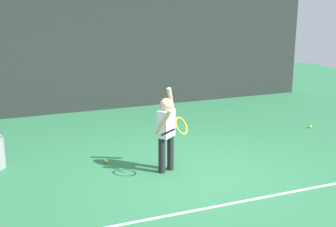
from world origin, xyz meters
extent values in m
plane|color=#2D7247|center=(0.00, 0.00, 0.00)|extent=(20.00, 20.00, 0.00)
cube|color=white|center=(0.00, -1.00, 0.00)|extent=(9.00, 0.05, 0.00)
cube|color=#282D2B|center=(0.00, 4.86, 1.81)|extent=(10.86, 0.08, 3.62)
cylinder|color=slate|center=(-1.76, 4.92, 1.88)|extent=(0.09, 0.09, 3.77)
cylinder|color=slate|center=(1.76, 4.92, 1.88)|extent=(0.09, 0.09, 3.77)
cylinder|color=slate|center=(5.28, 4.92, 1.88)|extent=(0.09, 0.09, 3.77)
cylinder|color=#232326|center=(-0.46, 0.40, 0.29)|extent=(0.11, 0.11, 0.58)
cylinder|color=#232326|center=(-0.28, 0.47, 0.29)|extent=(0.11, 0.11, 0.58)
cube|color=white|center=(-0.37, 0.43, 0.80)|extent=(0.34, 0.32, 0.44)
sphere|color=tan|center=(-0.37, 0.43, 1.10)|extent=(0.20, 0.20, 0.20)
cylinder|color=tan|center=(-0.24, 0.57, 1.12)|extent=(0.20, 0.18, 0.46)
cylinder|color=tan|center=(-0.48, 0.26, 0.87)|extent=(0.24, 0.27, 0.43)
cylinder|color=black|center=(-0.47, 0.12, 0.75)|extent=(0.17, 0.20, 0.15)
torus|color=yellow|center=(-0.33, -0.05, 0.88)|extent=(0.32, 0.31, 0.26)
sphere|color=#CCE033|center=(-1.18, 1.15, 0.03)|extent=(0.07, 0.07, 0.07)
sphere|color=#CCE033|center=(3.42, 1.55, 0.03)|extent=(0.07, 0.07, 0.07)
sphere|color=#CCE033|center=(0.95, 3.75, 0.03)|extent=(0.07, 0.07, 0.07)
camera|label=1|loc=(-2.88, -5.82, 2.70)|focal=47.61mm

